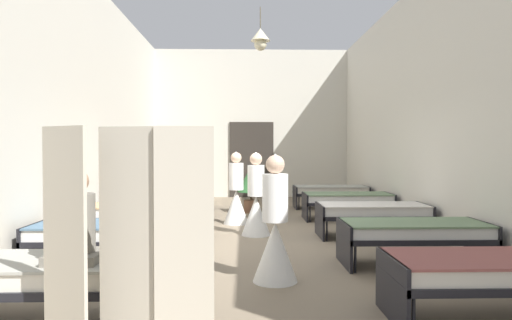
# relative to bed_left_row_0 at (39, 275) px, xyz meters

# --- Properties ---
(ground_plane) EXTENTS (6.74, 13.61, 0.10)m
(ground_plane) POSITION_rel_bed_left_row_0_xyz_m (2.02, 3.80, -0.49)
(ground_plane) COLOR #7A6B56
(room_shell) EXTENTS (6.54, 13.21, 4.71)m
(room_shell) POSITION_rel_bed_left_row_0_xyz_m (2.02, 5.15, 1.92)
(room_shell) COLOR beige
(room_shell) RESTS_ON ground
(bed_left_row_0) EXTENTS (1.90, 0.84, 0.57)m
(bed_left_row_0) POSITION_rel_bed_left_row_0_xyz_m (0.00, 0.00, 0.00)
(bed_left_row_0) COLOR black
(bed_left_row_0) RESTS_ON ground
(bed_right_row_0) EXTENTS (1.90, 0.84, 0.57)m
(bed_right_row_0) POSITION_rel_bed_left_row_0_xyz_m (4.04, 0.00, 0.00)
(bed_right_row_0) COLOR black
(bed_right_row_0) RESTS_ON ground
(bed_left_row_1) EXTENTS (1.90, 0.84, 0.57)m
(bed_left_row_1) POSITION_rel_bed_left_row_0_xyz_m (0.00, 1.90, 0.00)
(bed_left_row_1) COLOR black
(bed_left_row_1) RESTS_ON ground
(bed_right_row_1) EXTENTS (1.90, 0.84, 0.57)m
(bed_right_row_1) POSITION_rel_bed_left_row_0_xyz_m (4.04, 1.90, 0.00)
(bed_right_row_1) COLOR black
(bed_right_row_1) RESTS_ON ground
(bed_left_row_2) EXTENTS (1.90, 0.84, 0.57)m
(bed_left_row_2) POSITION_rel_bed_left_row_0_xyz_m (0.00, 3.80, 0.00)
(bed_left_row_2) COLOR black
(bed_left_row_2) RESTS_ON ground
(bed_right_row_2) EXTENTS (1.90, 0.84, 0.57)m
(bed_right_row_2) POSITION_rel_bed_left_row_0_xyz_m (4.04, 3.80, 0.00)
(bed_right_row_2) COLOR black
(bed_right_row_2) RESTS_ON ground
(bed_left_row_3) EXTENTS (1.90, 0.84, 0.57)m
(bed_left_row_3) POSITION_rel_bed_left_row_0_xyz_m (0.00, 5.70, 0.00)
(bed_left_row_3) COLOR black
(bed_left_row_3) RESTS_ON ground
(bed_right_row_3) EXTENTS (1.90, 0.84, 0.57)m
(bed_right_row_3) POSITION_rel_bed_left_row_0_xyz_m (4.04, 5.70, 0.00)
(bed_right_row_3) COLOR black
(bed_right_row_3) RESTS_ON ground
(bed_left_row_4) EXTENTS (1.90, 0.84, 0.57)m
(bed_left_row_4) POSITION_rel_bed_left_row_0_xyz_m (0.00, 7.60, 0.00)
(bed_left_row_4) COLOR black
(bed_left_row_4) RESTS_ON ground
(bed_right_row_4) EXTENTS (1.90, 0.84, 0.57)m
(bed_right_row_4) POSITION_rel_bed_left_row_0_xyz_m (4.04, 7.60, 0.00)
(bed_right_row_4) COLOR black
(bed_right_row_4) RESTS_ON ground
(nurse_near_aisle) EXTENTS (0.52, 0.52, 1.49)m
(nurse_near_aisle) POSITION_rel_bed_left_row_0_xyz_m (2.15, 1.21, 0.09)
(nurse_near_aisle) COLOR white
(nurse_near_aisle) RESTS_ON ground
(nurse_mid_aisle) EXTENTS (0.52, 0.52, 1.49)m
(nurse_mid_aisle) POSITION_rel_bed_left_row_0_xyz_m (2.00, 3.99, 0.09)
(nurse_mid_aisle) COLOR white
(nurse_mid_aisle) RESTS_ON ground
(nurse_far_aisle) EXTENTS (0.52, 0.52, 1.49)m
(nurse_far_aisle) POSITION_rel_bed_left_row_0_xyz_m (1.63, 5.21, 0.09)
(nurse_far_aisle) COLOR white
(nurse_far_aisle) RESTS_ON ground
(patient_seated_primary) EXTENTS (0.44, 0.44, 0.80)m
(patient_seated_primary) POSITION_rel_bed_left_row_0_xyz_m (0.35, -0.07, 0.43)
(patient_seated_primary) COLOR slate
(patient_seated_primary) RESTS_ON bed_left_row_0
(patient_seated_secondary) EXTENTS (0.44, 0.44, 0.80)m
(patient_seated_secondary) POSITION_rel_bed_left_row_0_xyz_m (0.35, 5.65, 0.43)
(patient_seated_secondary) COLOR #515B70
(patient_seated_secondary) RESTS_ON bed_left_row_3
(potted_plant) EXTENTS (0.67, 0.67, 1.14)m
(potted_plant) POSITION_rel_bed_left_row_0_xyz_m (1.96, 6.79, 0.30)
(potted_plant) COLOR brown
(potted_plant) RESTS_ON ground
(privacy_screen) EXTENTS (1.24, 0.24, 1.70)m
(privacy_screen) POSITION_rel_bed_left_row_0_xyz_m (0.95, -0.73, 0.41)
(privacy_screen) COLOR #BCB29E
(privacy_screen) RESTS_ON ground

